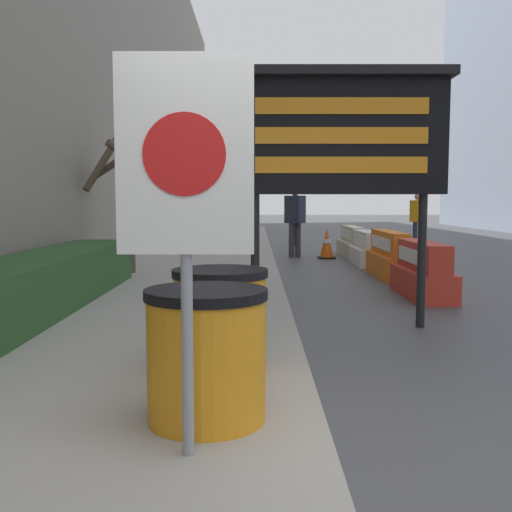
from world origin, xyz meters
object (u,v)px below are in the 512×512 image
jersey_barrier_white (370,250)px  pedestrian_passerby (297,215)px  traffic_cone_near (329,244)px  warning_sign (188,181)px  traffic_cone_mid (354,243)px  traffic_light_near_curb (298,166)px  jersey_barrier_red_striped (425,273)px  jersey_barrier_orange_near (391,257)px  pedestrian_worker (421,216)px  barrel_drum_foreground (209,354)px  jersey_barrier_cream (355,243)px  message_board (343,135)px  barrel_drum_middle (223,320)px

jersey_barrier_white → pedestrian_passerby: size_ratio=0.88×
traffic_cone_near → warning_sign: bearing=-100.0°
traffic_cone_mid → traffic_light_near_curb: 4.53m
warning_sign → jersey_barrier_red_striped: warning_sign is taller
jersey_barrier_orange_near → pedestrian_worker: size_ratio=1.19×
jersey_barrier_white → jersey_barrier_red_striped: bearing=-90.0°
barrel_drum_foreground → traffic_light_near_curb: traffic_light_near_curb is taller
barrel_drum_foreground → jersey_barrier_white: 10.48m
jersey_barrier_cream → traffic_light_near_curb: (-1.26, 3.67, 2.22)m
warning_sign → barrel_drum_foreground: bearing=83.9°
warning_sign → traffic_cone_near: bearing=80.0°
jersey_barrier_red_striped → jersey_barrier_orange_near: bearing=90.0°
message_board → traffic_light_near_curb: bearing=88.5°
barrel_drum_middle → traffic_light_near_curb: (1.54, 14.80, 2.02)m
traffic_cone_near → traffic_light_near_curb: (-0.52, 4.19, 2.20)m
message_board → jersey_barrier_orange_near: 5.11m
traffic_light_near_curb → pedestrian_worker: traffic_light_near_curb is taller
message_board → jersey_barrier_orange_near: (1.58, 4.51, -1.80)m
barrel_drum_foreground → jersey_barrier_orange_near: (2.82, 7.86, -0.16)m
traffic_light_near_curb → pedestrian_worker: size_ratio=2.08×
warning_sign → pedestrian_worker: size_ratio=1.18×
warning_sign → traffic_cone_mid: (2.84, 12.57, -1.19)m
jersey_barrier_orange_near → jersey_barrier_cream: size_ratio=0.95×
warning_sign → traffic_cone_near: (2.14, 12.13, -1.17)m
jersey_barrier_orange_near → barrel_drum_foreground: bearing=-109.7°
barrel_drum_middle → message_board: bearing=62.4°
message_board → jersey_barrier_white: message_board is taller
traffic_cone_near → traffic_cone_mid: size_ratio=1.03×
pedestrian_passerby → traffic_cone_mid: bearing=45.8°
traffic_cone_near → traffic_light_near_curb: traffic_light_near_curb is taller
barrel_drum_middle → traffic_cone_mid: 11.39m
traffic_cone_mid → traffic_light_near_curb: bearing=108.1°
barrel_drum_foreground → barrel_drum_middle: same height
traffic_cone_mid → pedestrian_worker: (2.35, 2.38, 0.64)m
jersey_barrier_orange_near → traffic_light_near_curb: size_ratio=0.57×
warning_sign → jersey_barrier_cream: size_ratio=0.95×
warning_sign → traffic_cone_mid: bearing=77.2°
barrel_drum_foreground → jersey_barrier_orange_near: barrel_drum_foreground is taller
barrel_drum_foreground → jersey_barrier_cream: (2.82, 12.15, -0.20)m
traffic_cone_near → jersey_barrier_cream: bearing=35.4°
barrel_drum_middle → warning_sign: (-0.08, -1.52, 1.00)m
jersey_barrier_orange_near → pedestrian_worker: pedestrian_worker is taller
jersey_barrier_orange_near → pedestrian_passerby: (-1.52, 4.10, 0.69)m
jersey_barrier_white → pedestrian_passerby: bearing=129.3°
barrel_drum_foreground → warning_sign: size_ratio=0.39×
barrel_drum_foreground → pedestrian_passerby: bearing=83.8°
barrel_drum_foreground → pedestrian_worker: pedestrian_worker is taller
jersey_barrier_red_striped → pedestrian_passerby: pedestrian_passerby is taller
barrel_drum_middle → warning_sign: 1.82m
traffic_cone_near → jersey_barrier_red_striped: bearing=-83.1°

